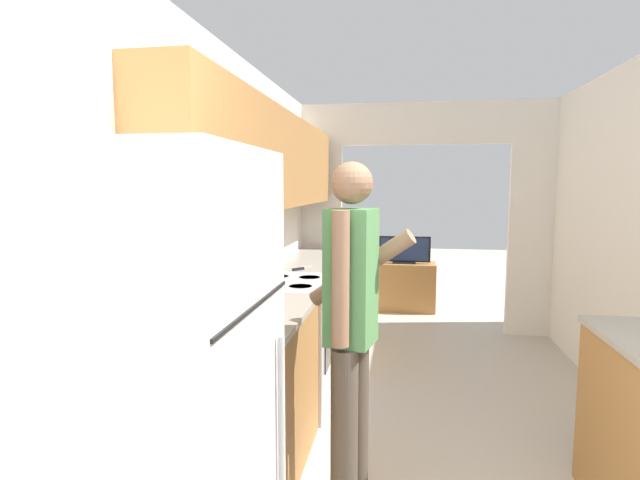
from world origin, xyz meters
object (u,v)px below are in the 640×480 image
object	(u,v)px
knife	(300,268)
range_oven	(289,340)
television	(404,250)
refrigerator	(156,415)
person	(351,329)
tv_cabinet	(404,286)

from	to	relation	value
knife	range_oven	bearing A→B (deg)	-48.04
television	knife	bearing A→B (deg)	-110.10
knife	refrigerator	bearing A→B (deg)	-49.35
refrigerator	person	distance (m)	1.02
refrigerator	person	bearing A→B (deg)	57.19
person	tv_cabinet	world-z (taller)	person
refrigerator	tv_cabinet	world-z (taller)	refrigerator
tv_cabinet	person	bearing A→B (deg)	-93.58
range_oven	knife	world-z (taller)	range_oven
knife	television	bearing A→B (deg)	109.25
tv_cabinet	knife	world-z (taller)	knife
tv_cabinet	knife	bearing A→B (deg)	-109.77
refrigerator	tv_cabinet	size ratio (longest dim) A/B	2.18
tv_cabinet	range_oven	bearing A→B (deg)	-106.11
range_oven	knife	distance (m)	0.69
range_oven	knife	xyz separation A→B (m)	(-0.02, 0.51, 0.46)
person	knife	bearing A→B (deg)	32.59
refrigerator	tv_cabinet	bearing A→B (deg)	80.79
tv_cabinet	refrigerator	bearing A→B (deg)	-99.21
refrigerator	television	distance (m)	5.03
person	knife	distance (m)	1.83
person	knife	xyz separation A→B (m)	(-0.61, 1.73, -0.01)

